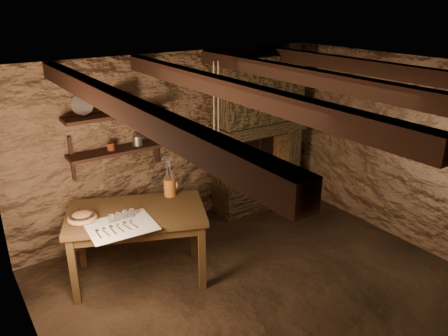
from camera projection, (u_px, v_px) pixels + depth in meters
floor at (265, 291)px, 4.84m from camera, size 4.50×4.50×0.00m
back_wall at (175, 142)px, 5.94m from camera, size 4.50×0.04×2.40m
left_wall at (35, 264)px, 3.23m from camera, size 0.04×4.00×2.40m
right_wall at (405, 152)px, 5.58m from camera, size 0.04×4.00×2.40m
ceiling at (274, 73)px, 3.97m from camera, size 4.50×4.00×0.04m
beam_far_left at (118, 104)px, 3.21m from camera, size 0.14×3.95×0.16m
beam_mid_left at (229, 89)px, 3.74m from camera, size 0.14×3.95×0.16m
beam_mid_right at (313, 78)px, 4.26m from camera, size 0.14×3.95×0.16m
beam_far_right at (379, 69)px, 4.78m from camera, size 0.14×3.95×0.16m
shelf_lower at (120, 150)px, 5.34m from camera, size 1.25×0.30×0.04m
shelf_upper at (116, 114)px, 5.17m from camera, size 1.25×0.30×0.04m
hearth at (258, 130)px, 6.41m from camera, size 1.43×0.51×2.30m
work_table at (139, 242)px, 4.94m from camera, size 1.71×1.37×0.85m
linen_cloth at (121, 226)px, 4.47m from camera, size 0.70×0.58×0.01m
pewter_cutlery_row at (122, 226)px, 4.45m from camera, size 0.57×0.25×0.01m
drinking_glasses at (118, 216)px, 4.56m from camera, size 0.21×0.06×0.09m
stoneware_jug at (170, 179)px, 5.10m from camera, size 0.16×0.15×0.49m
wooden_bowl at (82, 218)px, 4.56m from camera, size 0.36×0.36×0.11m
iron_stockpot at (122, 103)px, 5.18m from camera, size 0.36×0.36×0.20m
tin_pan at (82, 105)px, 5.01m from camera, size 0.27×0.17×0.25m
small_kettle at (137, 141)px, 5.44m from camera, size 0.19×0.16×0.18m
rusty_tin at (111, 147)px, 5.26m from camera, size 0.12×0.12×0.09m
red_pot at (260, 164)px, 6.57m from camera, size 0.27×0.27×0.54m
hanging_ropes at (216, 113)px, 5.02m from camera, size 0.08×0.08×1.20m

